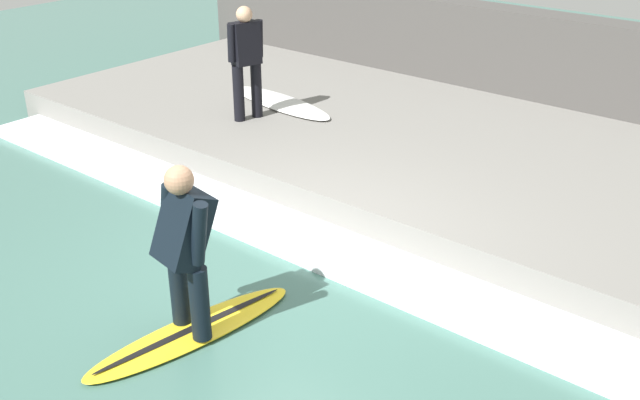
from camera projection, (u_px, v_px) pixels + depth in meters
The scene contains 8 objects.
ground_plane at pixel (292, 280), 7.27m from camera, with size 28.00×28.00×0.00m, color #426B60.
concrete_ledge at pixel (459, 161), 9.41m from camera, with size 4.40×12.57×0.42m, color slate.
back_wall at pixel (547, 71), 10.85m from camera, with size 0.50×13.20×1.65m, color #474442.
wave_foam_crest at pixel (331, 250), 7.68m from camera, with size 0.76×11.94×0.11m, color silver.
surfboard_riding at pixel (193, 331), 6.45m from camera, with size 2.09×0.77×0.07m.
surfer_riding at pixel (185, 243), 6.07m from camera, with size 0.51×0.67×1.52m.
surfer_waiting_near at pixel (246, 57), 9.87m from camera, with size 0.51×0.33×1.52m.
surfboard_waiting_near at pixel (281, 102), 10.77m from camera, with size 0.87×2.09×0.06m.
Camera 1 is at (-4.63, -4.14, 3.86)m, focal length 42.00 mm.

